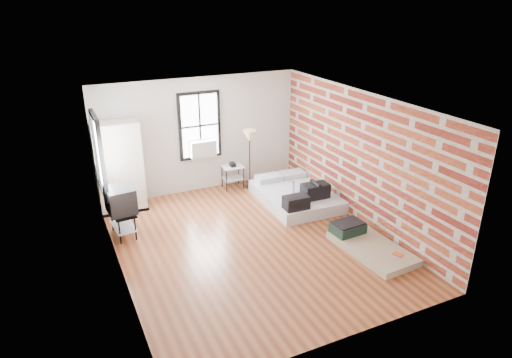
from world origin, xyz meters
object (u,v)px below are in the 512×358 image
floor_lamp (250,139)px  tv_stand (121,202)px  side_table (233,171)px  mattress_bare (366,243)px  wardrobe (119,167)px  mattress_main (296,195)px

floor_lamp → tv_stand: floor_lamp is taller
side_table → floor_lamp: bearing=-23.6°
mattress_bare → floor_lamp: (-0.80, 3.67, 1.17)m
mattress_bare → floor_lamp: floor_lamp is taller
mattress_bare → side_table: side_table is taller
wardrobe → tv_stand: 1.29m
wardrobe → side_table: 2.79m
tv_stand → floor_lamp: bearing=14.0°
mattress_main → mattress_bare: 2.41m
wardrobe → side_table: wardrobe is taller
mattress_main → floor_lamp: floor_lamp is taller
side_table → floor_lamp: (0.39, -0.17, 0.83)m
mattress_bare → wardrobe: 5.52m
mattress_main → tv_stand: (-3.96, 0.12, 0.57)m
floor_lamp → tv_stand: bearing=-161.0°
mattress_bare → wardrobe: size_ratio=0.86×
mattress_main → side_table: size_ratio=3.19×
mattress_bare → tv_stand: size_ratio=1.67×
side_table → tv_stand: size_ratio=0.64×
tv_stand → side_table: bearing=19.2°
wardrobe → floor_lamp: (3.12, -0.10, 0.26)m
mattress_bare → floor_lamp: bearing=98.6°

